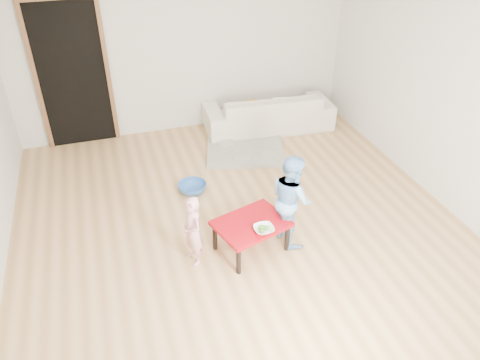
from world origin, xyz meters
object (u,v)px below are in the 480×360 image
red_table (251,236)px  child_blue (291,199)px  child_pink (193,231)px  basin (192,188)px  sofa (268,111)px  bowl (264,229)px

red_table → child_blue: bearing=7.3°
red_table → child_pink: 0.65m
child_blue → basin: size_ratio=2.87×
sofa → basin: (-1.54, -1.38, -0.23)m
child_pink → child_blue: size_ratio=0.76×
sofa → red_table: sofa is taller
sofa → red_table: (-1.18, -2.63, -0.11)m
red_table → bowl: bearing=-67.1°
bowl → basin: bowl is taller
bowl → child_blue: child_blue is taller
red_table → child_blue: (0.46, 0.06, 0.34)m
red_table → basin: size_ratio=2.01×
sofa → child_blue: 2.68m
sofa → bowl: 3.02m
child_pink → basin: size_ratio=2.17×
bowl → child_blue: size_ratio=0.20×
child_blue → basin: bearing=30.1°
red_table → basin: bearing=106.0°
red_table → bowl: (0.07, -0.17, 0.21)m
child_blue → basin: child_blue is taller
child_pink → child_blue: 1.09m
red_table → basin: 1.31m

